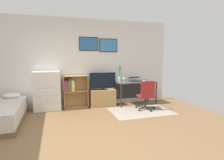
# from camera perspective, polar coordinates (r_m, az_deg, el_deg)

# --- Properties ---
(ground_plane) EXTENTS (7.20, 7.20, 0.00)m
(ground_plane) POSITION_cam_1_polar(r_m,az_deg,el_deg) (3.76, -6.32, -16.88)
(ground_plane) COLOR brown
(wall_back_with_posters) EXTENTS (6.12, 0.09, 2.70)m
(wall_back_with_posters) POSITION_cam_1_polar(r_m,az_deg,el_deg) (5.85, -10.95, 5.27)
(wall_back_with_posters) COLOR silver
(wall_back_with_posters) RESTS_ON ground_plane
(area_rug) EXTENTS (1.70, 1.20, 0.01)m
(area_rug) POSITION_cam_1_polar(r_m,az_deg,el_deg) (5.41, 8.81, -9.38)
(area_rug) COLOR #9E937F
(area_rug) RESTS_ON ground_plane
(dresser) EXTENTS (0.74, 0.46, 1.13)m
(dresser) POSITION_cam_1_polar(r_m,az_deg,el_deg) (5.62, -19.35, -3.18)
(dresser) COLOR white
(dresser) RESTS_ON ground_plane
(bookshelf) EXTENTS (0.72, 0.30, 0.98)m
(bookshelf) POSITION_cam_1_polar(r_m,az_deg,el_deg) (5.71, -11.76, -2.84)
(bookshelf) COLOR tan
(bookshelf) RESTS_ON ground_plane
(tv_stand) EXTENTS (0.78, 0.41, 0.51)m
(tv_stand) POSITION_cam_1_polar(r_m,az_deg,el_deg) (5.87, -2.88, -5.46)
(tv_stand) COLOR tan
(tv_stand) RESTS_ON ground_plane
(television) EXTENTS (0.82, 0.16, 0.54)m
(television) POSITION_cam_1_polar(r_m,az_deg,el_deg) (5.75, -2.86, -0.39)
(television) COLOR black
(television) RESTS_ON tv_stand
(desk) EXTENTS (1.27, 0.60, 0.74)m
(desk) POSITION_cam_1_polar(r_m,az_deg,el_deg) (6.14, 7.01, -1.63)
(desk) COLOR #4C4C4F
(desk) RESTS_ON ground_plane
(office_chair) EXTENTS (0.58, 0.58, 0.86)m
(office_chair) POSITION_cam_1_polar(r_m,az_deg,el_deg) (5.41, 10.56, -4.46)
(office_chair) COLOR #232326
(office_chair) RESTS_ON ground_plane
(laptop) EXTENTS (0.41, 0.43, 0.16)m
(laptop) POSITION_cam_1_polar(r_m,az_deg,el_deg) (6.09, 7.04, 0.16)
(laptop) COLOR #333338
(laptop) RESTS_ON desk
(computer_mouse) EXTENTS (0.06, 0.10, 0.03)m
(computer_mouse) POSITION_cam_1_polar(r_m,az_deg,el_deg) (6.09, 9.80, -0.32)
(computer_mouse) COLOR silver
(computer_mouse) RESTS_ON desk
(bamboo_vase) EXTENTS (0.10, 0.09, 0.51)m
(bamboo_vase) POSITION_cam_1_polar(r_m,az_deg,el_deg) (6.02, 2.37, 1.81)
(bamboo_vase) COLOR silver
(bamboo_vase) RESTS_ON desk
(wine_glass) EXTENTS (0.07, 0.07, 0.18)m
(wine_glass) POSITION_cam_1_polar(r_m,az_deg,el_deg) (5.83, 3.66, 0.61)
(wine_glass) COLOR silver
(wine_glass) RESTS_ON desk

